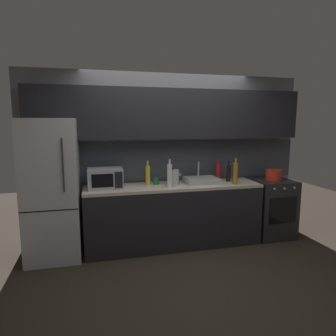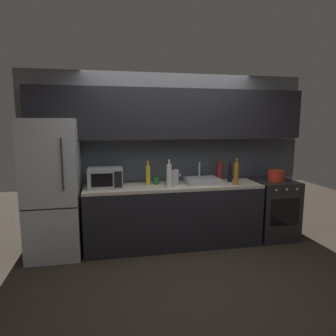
# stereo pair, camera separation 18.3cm
# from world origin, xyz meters

# --- Properties ---
(ground_plane) EXTENTS (10.00, 10.00, 0.00)m
(ground_plane) POSITION_xyz_m (0.00, 0.00, 0.00)
(ground_plane) COLOR #2D261E
(back_wall) EXTENTS (4.24, 0.44, 2.50)m
(back_wall) POSITION_xyz_m (0.00, 1.20, 1.55)
(back_wall) COLOR slate
(back_wall) RESTS_ON ground
(counter_run) EXTENTS (2.50, 0.60, 0.90)m
(counter_run) POSITION_xyz_m (0.00, 0.90, 0.45)
(counter_run) COLOR black
(counter_run) RESTS_ON ground
(refrigerator) EXTENTS (0.68, 0.69, 1.83)m
(refrigerator) POSITION_xyz_m (-1.63, 0.90, 0.91)
(refrigerator) COLOR #B7BABF
(refrigerator) RESTS_ON ground
(oven_range) EXTENTS (0.60, 0.62, 0.90)m
(oven_range) POSITION_xyz_m (1.59, 0.90, 0.45)
(oven_range) COLOR #232326
(oven_range) RESTS_ON ground
(microwave) EXTENTS (0.46, 0.35, 0.27)m
(microwave) POSITION_xyz_m (-0.95, 0.92, 1.04)
(microwave) COLOR #A8AAAF
(microwave) RESTS_ON counter_run
(sink_basin) EXTENTS (0.48, 0.38, 0.30)m
(sink_basin) POSITION_xyz_m (0.43, 0.93, 0.94)
(sink_basin) COLOR #ADAFB5
(sink_basin) RESTS_ON counter_run
(kettle) EXTENTS (0.20, 0.17, 0.24)m
(kettle) POSITION_xyz_m (-0.01, 0.91, 1.01)
(kettle) COLOR #B7BABF
(kettle) RESTS_ON counter_run
(wine_bottle_white) EXTENTS (0.07, 0.07, 0.39)m
(wine_bottle_white) POSITION_xyz_m (-0.10, 0.75, 1.06)
(wine_bottle_white) COLOR silver
(wine_bottle_white) RESTS_ON counter_run
(wine_bottle_dark) EXTENTS (0.06, 0.06, 0.31)m
(wine_bottle_dark) POSITION_xyz_m (0.87, 0.95, 1.03)
(wine_bottle_dark) COLOR black
(wine_bottle_dark) RESTS_ON counter_run
(wine_bottle_red) EXTENTS (0.08, 0.08, 0.33)m
(wine_bottle_red) POSITION_xyz_m (0.77, 1.12, 1.04)
(wine_bottle_red) COLOR #A82323
(wine_bottle_red) RESTS_ON counter_run
(wine_bottle_yellow) EXTENTS (0.07, 0.07, 0.35)m
(wine_bottle_yellow) POSITION_xyz_m (-0.36, 0.98, 1.04)
(wine_bottle_yellow) COLOR gold
(wine_bottle_yellow) RESTS_ON counter_run
(wine_bottle_amber) EXTENTS (0.07, 0.07, 0.39)m
(wine_bottle_amber) POSITION_xyz_m (0.87, 0.72, 1.06)
(wine_bottle_amber) COLOR #B27019
(wine_bottle_amber) RESTS_ON counter_run
(mug_green) EXTENTS (0.08, 0.08, 0.10)m
(mug_green) POSITION_xyz_m (-0.24, 1.00, 0.95)
(mug_green) COLOR #1E6B2D
(mug_green) RESTS_ON counter_run
(cooking_pot) EXTENTS (0.25, 0.25, 0.16)m
(cooking_pot) POSITION_xyz_m (1.60, 0.90, 0.98)
(cooking_pot) COLOR red
(cooking_pot) RESTS_ON oven_range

